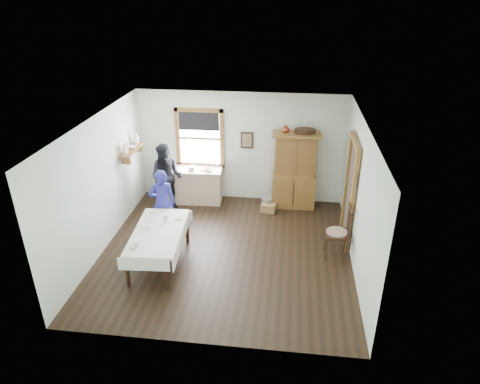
# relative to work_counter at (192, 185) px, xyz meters

# --- Properties ---
(room) EXTENTS (5.01, 5.01, 2.70)m
(room) POSITION_rel_work_counter_xyz_m (1.19, -2.14, 0.92)
(room) COLOR black
(room) RESTS_ON ground
(window) EXTENTS (1.18, 0.07, 1.48)m
(window) POSITION_rel_work_counter_xyz_m (0.19, 0.32, 1.20)
(window) COLOR white
(window) RESTS_ON room
(doorway) EXTENTS (0.09, 1.14, 2.22)m
(doorway) POSITION_rel_work_counter_xyz_m (3.64, -1.29, 0.73)
(doorway) COLOR #463D32
(doorway) RESTS_ON room
(wall_shelf) EXTENTS (0.24, 1.00, 0.44)m
(wall_shelf) POSITION_rel_work_counter_xyz_m (-1.18, -0.61, 1.14)
(wall_shelf) COLOR olive
(wall_shelf) RESTS_ON room
(framed_picture) EXTENTS (0.30, 0.04, 0.40)m
(framed_picture) POSITION_rel_work_counter_xyz_m (1.34, 0.32, 1.12)
(framed_picture) COLOR #301E10
(framed_picture) RESTS_ON room
(rug_beater) EXTENTS (0.01, 0.27, 0.27)m
(rug_beater) POSITION_rel_work_counter_xyz_m (3.64, -1.84, 1.29)
(rug_beater) COLOR black
(rug_beater) RESTS_ON room
(work_counter) EXTENTS (1.54, 0.65, 0.87)m
(work_counter) POSITION_rel_work_counter_xyz_m (0.00, 0.00, 0.00)
(work_counter) COLOR #CBAD8D
(work_counter) RESTS_ON room
(china_hutch) EXTENTS (1.11, 0.55, 1.86)m
(china_hutch) POSITION_rel_work_counter_xyz_m (2.51, 0.05, 0.50)
(china_hutch) COLOR olive
(china_hutch) RESTS_ON room
(dining_table) EXTENTS (1.07, 1.86, 0.72)m
(dining_table) POSITION_rel_work_counter_xyz_m (-0.03, -2.67, -0.08)
(dining_table) COLOR white
(dining_table) RESTS_ON room
(spindle_chair) EXTENTS (0.53, 0.53, 1.11)m
(spindle_chair) POSITION_rel_work_counter_xyz_m (3.38, -2.01, 0.12)
(spindle_chair) COLOR #301E10
(spindle_chair) RESTS_ON room
(pail) EXTENTS (0.34, 0.34, 0.28)m
(pail) POSITION_rel_work_counter_xyz_m (1.89, -0.19, -0.30)
(pail) COLOR #A4A5AC
(pail) RESTS_ON room
(wicker_basket) EXTENTS (0.37, 0.29, 0.20)m
(wicker_basket) POSITION_rel_work_counter_xyz_m (1.94, -0.32, -0.34)
(wicker_basket) COLOR olive
(wicker_basket) RESTS_ON room
(woman_blue) EXTENTS (0.60, 0.49, 1.41)m
(woman_blue) POSITION_rel_work_counter_xyz_m (-0.24, -1.64, 0.27)
(woman_blue) COLOR navy
(woman_blue) RESTS_ON room
(figure_dark) EXTENTS (0.77, 0.62, 1.50)m
(figure_dark) POSITION_rel_work_counter_xyz_m (-0.49, -0.41, 0.31)
(figure_dark) COLOR black
(figure_dark) RESTS_ON room
(table_cup_a) EXTENTS (0.14, 0.14, 0.09)m
(table_cup_a) POSITION_rel_work_counter_xyz_m (0.02, -2.27, 0.33)
(table_cup_a) COLOR white
(table_cup_a) RESTS_ON dining_table
(table_cup_b) EXTENTS (0.10, 0.10, 0.09)m
(table_cup_b) POSITION_rel_work_counter_xyz_m (-0.24, -3.27, 0.33)
(table_cup_b) COLOR white
(table_cup_b) RESTS_ON dining_table
(table_bowl) EXTENTS (0.22, 0.22, 0.05)m
(table_bowl) POSITION_rel_work_counter_xyz_m (-0.28, -3.25, 0.31)
(table_bowl) COLOR white
(table_bowl) RESTS_ON dining_table
(counter_book) EXTENTS (0.23, 0.25, 0.02)m
(counter_book) POSITION_rel_work_counter_xyz_m (0.21, -0.02, 0.44)
(counter_book) COLOR #7A6551
(counter_book) RESTS_ON work_counter
(counter_bowl) EXTENTS (0.19, 0.19, 0.06)m
(counter_bowl) POSITION_rel_work_counter_xyz_m (0.45, -0.08, 0.46)
(counter_bowl) COLOR white
(counter_bowl) RESTS_ON work_counter
(shelf_bowl) EXTENTS (0.22, 0.22, 0.05)m
(shelf_bowl) POSITION_rel_work_counter_xyz_m (-1.18, -0.59, 1.16)
(shelf_bowl) COLOR white
(shelf_bowl) RESTS_ON wall_shelf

